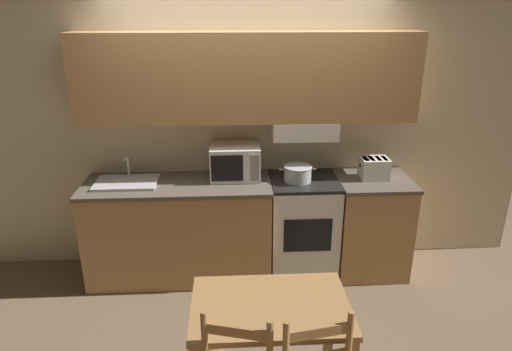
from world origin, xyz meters
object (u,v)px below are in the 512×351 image
(sink_basin, at_px, (126,182))
(microwave, at_px, (235,162))
(toaster, at_px, (374,168))
(dining_table, at_px, (270,322))
(stove_range, at_px, (302,226))
(cooking_pot, at_px, (298,173))

(sink_basin, bearing_deg, microwave, 6.37)
(toaster, height_order, dining_table, toaster)
(stove_range, height_order, cooking_pot, cooking_pot)
(toaster, bearing_deg, microwave, 176.33)
(toaster, distance_m, dining_table, 1.93)
(cooking_pot, bearing_deg, dining_table, -103.70)
(microwave, relative_size, toaster, 1.70)
(microwave, distance_m, dining_table, 1.71)
(toaster, height_order, sink_basin, sink_basin)
(cooking_pot, height_order, dining_table, cooking_pot)
(stove_range, relative_size, cooking_pot, 2.80)
(microwave, height_order, sink_basin, microwave)
(sink_basin, bearing_deg, stove_range, 0.53)
(microwave, bearing_deg, toaster, -3.67)
(stove_range, relative_size, toaster, 3.55)
(stove_range, height_order, dining_table, stove_range)
(cooking_pot, relative_size, dining_table, 0.35)
(cooking_pot, distance_m, dining_table, 1.61)
(cooking_pot, bearing_deg, microwave, 167.39)
(stove_range, xyz_separation_m, toaster, (0.63, 0.01, 0.56))
(stove_range, height_order, microwave, microwave)
(stove_range, xyz_separation_m, cooking_pot, (-0.07, -0.03, 0.54))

